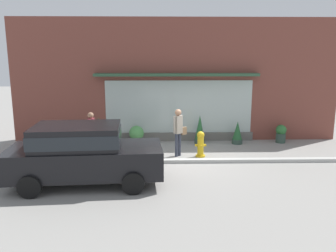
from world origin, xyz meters
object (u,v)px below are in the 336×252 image
object	(u,v)px
pedestrian_passerby	(91,131)
potted_plant_low_front	(99,132)
potted_plant_doorstep	(281,133)
pedestrian_with_handbag	(178,129)
potted_plant_window_left	(200,130)
fire_hydrant	(201,144)
potted_plant_trailing_edge	(137,134)
parked_car_black	(83,151)
potted_plant_window_right	(237,133)

from	to	relation	value
pedestrian_passerby	potted_plant_low_front	xyz separation A→B (m)	(0.03, 1.43, -0.38)
pedestrian_passerby	potted_plant_doorstep	bearing A→B (deg)	-74.08
pedestrian_with_handbag	potted_plant_window_left	world-z (taller)	pedestrian_with_handbag
fire_hydrant	potted_plant_trailing_edge	bearing A→B (deg)	142.26
fire_hydrant	potted_plant_window_left	xyz separation A→B (m)	(0.18, 1.84, 0.11)
potted_plant_trailing_edge	potted_plant_low_front	xyz separation A→B (m)	(-1.51, -0.25, 0.16)
potted_plant_doorstep	potted_plant_low_front	bearing A→B (deg)	-177.56
parked_car_black	potted_plant_doorstep	world-z (taller)	parked_car_black
potted_plant_doorstep	potted_plant_trailing_edge	bearing A→B (deg)	-179.26
fire_hydrant	potted_plant_doorstep	size ratio (longest dim) A/B	1.23
parked_car_black	potted_plant_window_left	xyz separation A→B (m)	(3.89, 4.47, -0.37)
potted_plant_window_left	potted_plant_low_front	world-z (taller)	potted_plant_window_left
pedestrian_passerby	potted_plant_window_right	bearing A→B (deg)	-71.45
fire_hydrant	pedestrian_passerby	size ratio (longest dim) A/B	0.58
parked_car_black	potted_plant_window_left	distance (m)	5.94
potted_plant_window_left	potted_plant_window_right	bearing A→B (deg)	-0.18
pedestrian_passerby	potted_plant_window_right	xyz separation A→B (m)	(5.78, 1.60, -0.49)
fire_hydrant	pedestrian_with_handbag	xyz separation A→B (m)	(-0.81, 0.11, 0.54)
fire_hydrant	potted_plant_trailing_edge	world-z (taller)	fire_hydrant
potted_plant_doorstep	potted_plant_window_right	xyz separation A→B (m)	(-1.91, -0.15, 0.06)
pedestrian_passerby	potted_plant_window_left	size ratio (longest dim) A/B	1.32
parked_car_black	fire_hydrant	bearing A→B (deg)	31.36
pedestrian_with_handbag	potted_plant_window_left	xyz separation A→B (m)	(0.99, 1.74, -0.43)
fire_hydrant	pedestrian_with_handbag	distance (m)	0.98
pedestrian_passerby	potted_plant_low_front	distance (m)	1.48
potted_plant_window_left	parked_car_black	bearing A→B (deg)	-131.04
potted_plant_low_front	parked_car_black	bearing A→B (deg)	-86.41
potted_plant_window_right	pedestrian_passerby	bearing A→B (deg)	-164.53
potted_plant_low_front	pedestrian_passerby	bearing A→B (deg)	-91.34
potted_plant_doorstep	potted_plant_window_left	size ratio (longest dim) A/B	0.63
fire_hydrant	parked_car_black	world-z (taller)	parked_car_black
potted_plant_window_right	pedestrian_with_handbag	bearing A→B (deg)	-146.11
pedestrian_passerby	potted_plant_window_right	world-z (taller)	pedestrian_passerby
pedestrian_with_handbag	potted_plant_low_front	bearing A→B (deg)	110.10
potted_plant_window_left	potted_plant_low_front	bearing A→B (deg)	-177.52
pedestrian_with_handbag	potted_plant_doorstep	xyz separation A→B (m)	(4.49, 1.88, -0.63)
fire_hydrant	pedestrian_passerby	bearing A→B (deg)	176.61
pedestrian_passerby	potted_plant_trailing_edge	bearing A→B (deg)	-39.64
potted_plant_window_right	potted_plant_trailing_edge	bearing A→B (deg)	179.03
potted_plant_window_right	potted_plant_low_front	bearing A→B (deg)	-178.26
potted_plant_doorstep	potted_plant_low_front	xyz separation A→B (m)	(-7.66, -0.33, 0.17)
potted_plant_trailing_edge	potted_plant_window_left	distance (m)	2.66
potted_plant_trailing_edge	fire_hydrant	bearing A→B (deg)	-37.74
pedestrian_passerby	pedestrian_with_handbag	bearing A→B (deg)	-89.27
pedestrian_with_handbag	potted_plant_doorstep	distance (m)	4.91
potted_plant_doorstep	pedestrian_passerby	bearing A→B (deg)	-167.16
potted_plant_doorstep	potted_plant_window_right	size ratio (longest dim) A/B	0.81
pedestrian_with_handbag	pedestrian_passerby	world-z (taller)	pedestrian_with_handbag
pedestrian_passerby	potted_plant_window_left	world-z (taller)	pedestrian_passerby
parked_car_black	potted_plant_low_front	distance (m)	4.32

